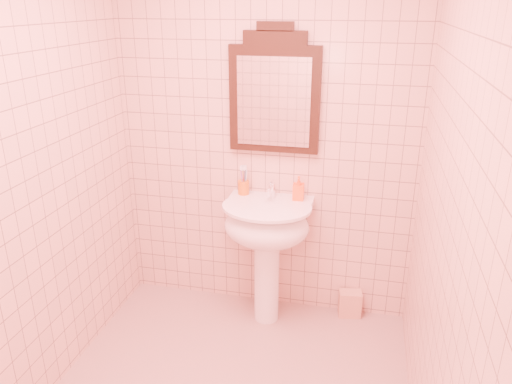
% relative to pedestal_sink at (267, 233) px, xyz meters
% --- Properties ---
extents(back_wall, '(2.00, 0.02, 2.50)m').
position_rel_pedestal_sink_xyz_m(back_wall, '(-0.06, 0.23, 0.59)').
color(back_wall, '#D3A593').
rests_on(back_wall, floor).
extents(pedestal_sink, '(0.58, 0.58, 0.86)m').
position_rel_pedestal_sink_xyz_m(pedestal_sink, '(0.00, 0.00, 0.00)').
color(pedestal_sink, white).
rests_on(pedestal_sink, floor).
extents(faucet, '(0.04, 0.16, 0.11)m').
position_rel_pedestal_sink_xyz_m(faucet, '(0.00, 0.14, 0.26)').
color(faucet, white).
rests_on(faucet, pedestal_sink).
extents(mirror, '(0.58, 0.06, 0.81)m').
position_rel_pedestal_sink_xyz_m(mirror, '(0.00, 0.20, 0.88)').
color(mirror, black).
rests_on(mirror, back_wall).
extents(toothbrush_cup, '(0.08, 0.08, 0.18)m').
position_rel_pedestal_sink_xyz_m(toothbrush_cup, '(-0.19, 0.16, 0.25)').
color(toothbrush_cup, orange).
rests_on(toothbrush_cup, pedestal_sink).
extents(soap_dispenser, '(0.08, 0.08, 0.16)m').
position_rel_pedestal_sink_xyz_m(soap_dispenser, '(0.18, 0.14, 0.28)').
color(soap_dispenser, '#FC5015').
rests_on(soap_dispenser, pedestal_sink).
extents(towel, '(0.17, 0.12, 0.19)m').
position_rel_pedestal_sink_xyz_m(towel, '(0.57, 0.17, -0.57)').
color(towel, tan).
rests_on(towel, floor).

